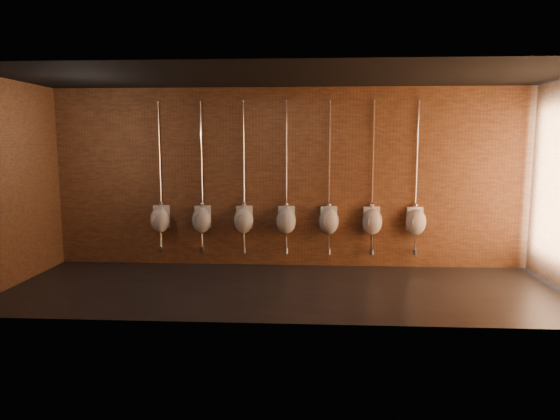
{
  "coord_description": "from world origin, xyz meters",
  "views": [
    {
      "loc": [
        0.35,
        -7.44,
        2.24
      ],
      "look_at": [
        -0.13,
        0.9,
        1.1
      ],
      "focal_mm": 32.0,
      "sensor_mm": 36.0,
      "label": 1
    }
  ],
  "objects_px": {
    "urinal_1": "(202,219)",
    "urinal_4": "(329,220)",
    "urinal_0": "(160,219)",
    "urinal_3": "(286,220)",
    "urinal_6": "(416,221)",
    "urinal_2": "(244,219)",
    "urinal_5": "(372,221)"
  },
  "relations": [
    {
      "from": "urinal_1",
      "to": "urinal_5",
      "type": "bearing_deg",
      "value": 0.0
    },
    {
      "from": "urinal_1",
      "to": "urinal_2",
      "type": "relative_size",
      "value": 1.0
    },
    {
      "from": "urinal_1",
      "to": "urinal_5",
      "type": "distance_m",
      "value": 3.06
    },
    {
      "from": "urinal_2",
      "to": "urinal_6",
      "type": "relative_size",
      "value": 1.0
    },
    {
      "from": "urinal_5",
      "to": "urinal_6",
      "type": "height_order",
      "value": "same"
    },
    {
      "from": "urinal_3",
      "to": "urinal_5",
      "type": "relative_size",
      "value": 1.0
    },
    {
      "from": "urinal_2",
      "to": "urinal_5",
      "type": "height_order",
      "value": "same"
    },
    {
      "from": "urinal_3",
      "to": "urinal_6",
      "type": "relative_size",
      "value": 1.0
    },
    {
      "from": "urinal_1",
      "to": "urinal_4",
      "type": "height_order",
      "value": "same"
    },
    {
      "from": "urinal_2",
      "to": "urinal_6",
      "type": "height_order",
      "value": "same"
    },
    {
      "from": "urinal_0",
      "to": "urinal_2",
      "type": "height_order",
      "value": "same"
    },
    {
      "from": "urinal_4",
      "to": "urinal_6",
      "type": "distance_m",
      "value": 1.53
    },
    {
      "from": "urinal_1",
      "to": "urinal_3",
      "type": "xyz_separation_m",
      "value": [
        1.53,
        0.0,
        0.0
      ]
    },
    {
      "from": "urinal_0",
      "to": "urinal_1",
      "type": "height_order",
      "value": "same"
    },
    {
      "from": "urinal_4",
      "to": "urinal_2",
      "type": "bearing_deg",
      "value": 180.0
    },
    {
      "from": "urinal_4",
      "to": "urinal_3",
      "type": "bearing_deg",
      "value": 180.0
    },
    {
      "from": "urinal_4",
      "to": "urinal_5",
      "type": "distance_m",
      "value": 0.77
    },
    {
      "from": "urinal_2",
      "to": "urinal_4",
      "type": "xyz_separation_m",
      "value": [
        1.53,
        0.0,
        0.0
      ]
    },
    {
      "from": "urinal_3",
      "to": "urinal_6",
      "type": "distance_m",
      "value": 2.3
    },
    {
      "from": "urinal_5",
      "to": "urinal_6",
      "type": "xyz_separation_m",
      "value": [
        0.77,
        0.0,
        0.0
      ]
    },
    {
      "from": "urinal_0",
      "to": "urinal_4",
      "type": "height_order",
      "value": "same"
    },
    {
      "from": "urinal_0",
      "to": "urinal_1",
      "type": "relative_size",
      "value": 1.0
    },
    {
      "from": "urinal_1",
      "to": "urinal_2",
      "type": "height_order",
      "value": "same"
    },
    {
      "from": "urinal_1",
      "to": "urinal_3",
      "type": "height_order",
      "value": "same"
    },
    {
      "from": "urinal_1",
      "to": "urinal_5",
      "type": "xyz_separation_m",
      "value": [
        3.06,
        0.0,
        0.0
      ]
    },
    {
      "from": "urinal_4",
      "to": "urinal_6",
      "type": "xyz_separation_m",
      "value": [
        1.53,
        0.0,
        0.0
      ]
    },
    {
      "from": "urinal_1",
      "to": "urinal_6",
      "type": "height_order",
      "value": "same"
    },
    {
      "from": "urinal_1",
      "to": "urinal_2",
      "type": "xyz_separation_m",
      "value": [
        0.77,
        0.0,
        0.0
      ]
    },
    {
      "from": "urinal_2",
      "to": "urinal_6",
      "type": "bearing_deg",
      "value": 0.0
    },
    {
      "from": "urinal_0",
      "to": "urinal_1",
      "type": "xyz_separation_m",
      "value": [
        0.77,
        0.0,
        0.0
      ]
    },
    {
      "from": "urinal_2",
      "to": "urinal_4",
      "type": "bearing_deg",
      "value": 0.0
    },
    {
      "from": "urinal_1",
      "to": "urinal_3",
      "type": "relative_size",
      "value": 1.0
    }
  ]
}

